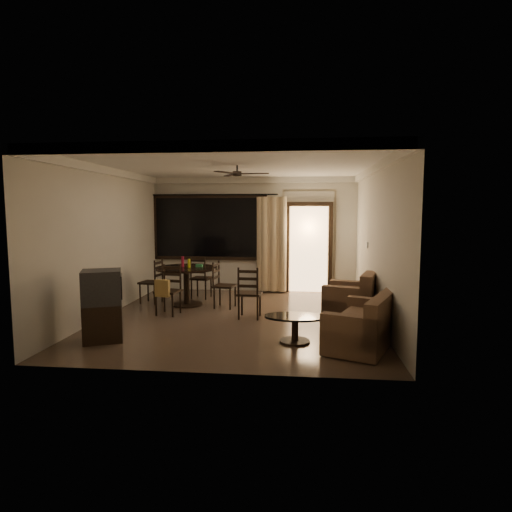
# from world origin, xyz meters

# --- Properties ---
(ground) EXTENTS (5.50, 5.50, 0.00)m
(ground) POSITION_xyz_m (0.00, 0.00, 0.00)
(ground) COLOR #7F6651
(ground) RESTS_ON ground
(room_shell) EXTENTS (5.50, 6.70, 5.50)m
(room_shell) POSITION_xyz_m (0.59, 1.77, 1.83)
(room_shell) COLOR beige
(room_shell) RESTS_ON ground
(dining_table) EXTENTS (1.30, 1.30, 1.03)m
(dining_table) POSITION_xyz_m (-1.22, 0.96, 0.64)
(dining_table) COLOR black
(dining_table) RESTS_ON ground
(dining_chair_west) EXTENTS (0.48, 0.48, 0.95)m
(dining_chair_west) POSITION_xyz_m (-2.04, 1.09, 0.28)
(dining_chair_west) COLOR black
(dining_chair_west) RESTS_ON ground
(dining_chair_east) EXTENTS (0.48, 0.48, 0.95)m
(dining_chair_east) POSITION_xyz_m (-0.40, 0.82, 0.28)
(dining_chair_east) COLOR black
(dining_chair_east) RESTS_ON ground
(dining_chair_south) EXTENTS (0.48, 0.53, 0.95)m
(dining_chair_south) POSITION_xyz_m (-1.36, 0.11, 0.31)
(dining_chair_south) COLOR black
(dining_chair_south) RESTS_ON ground
(dining_chair_north) EXTENTS (0.48, 0.48, 0.95)m
(dining_chair_north) POSITION_xyz_m (-1.10, 1.73, 0.28)
(dining_chair_north) COLOR black
(dining_chair_north) RESTS_ON ground
(tv_cabinet) EXTENTS (0.72, 0.69, 1.09)m
(tv_cabinet) POSITION_xyz_m (-1.85, -1.60, 0.55)
(tv_cabinet) COLOR black
(tv_cabinet) RESTS_ON ground
(sofa) EXTENTS (1.26, 1.63, 0.77)m
(sofa) POSITION_xyz_m (2.10, -1.52, 0.31)
(sofa) COLOR #44271F
(sofa) RESTS_ON ground
(armchair) EXTENTS (1.06, 1.06, 0.86)m
(armchair) POSITION_xyz_m (2.10, 0.01, 0.35)
(armchair) COLOR #44271F
(armchair) RESTS_ON ground
(coffee_table) EXTENTS (0.93, 0.56, 0.41)m
(coffee_table) POSITION_xyz_m (1.08, -1.39, 0.27)
(coffee_table) COLOR black
(coffee_table) RESTS_ON ground
(side_chair) EXTENTS (0.44, 0.44, 0.97)m
(side_chair) POSITION_xyz_m (0.22, 0.00, 0.29)
(side_chair) COLOR black
(side_chair) RESTS_ON ground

